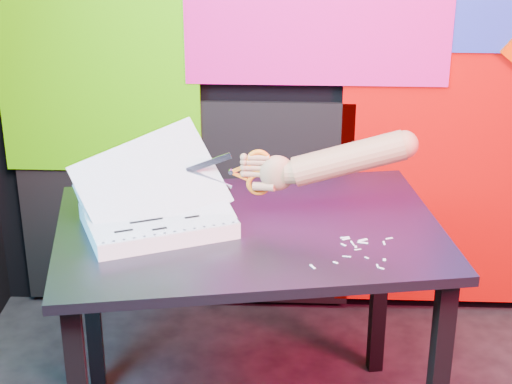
{
  "coord_description": "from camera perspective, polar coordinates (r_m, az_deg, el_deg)",
  "views": [
    {
      "loc": [
        -0.34,
        -1.56,
        1.83
      ],
      "look_at": [
        -0.43,
        0.65,
        0.87
      ],
      "focal_mm": 60.0,
      "sensor_mm": 36.0,
      "label": 1
    }
  ],
  "objects": [
    {
      "name": "printout_stack",
      "position": [
        2.47,
        -6.59,
        -1.77
      ],
      "size": [
        0.5,
        0.43,
        0.3
      ],
      "rotation": [
        0.0,
        0.0,
        0.4
      ],
      "color": "beige",
      "rests_on": "work_table"
    },
    {
      "name": "room",
      "position": [
        1.66,
        14.13,
        6.01
      ],
      "size": [
        3.01,
        3.01,
        2.71
      ],
      "color": "black",
      "rests_on": "ground"
    },
    {
      "name": "backdrop",
      "position": [
        3.17,
        9.68,
        7.17
      ],
      "size": [
        2.88,
        0.05,
        2.08
      ],
      "color": "#C10806",
      "rests_on": "ground"
    },
    {
      "name": "work_table",
      "position": [
        2.52,
        -0.44,
        -4.4
      ],
      "size": [
        1.22,
        0.92,
        0.75
      ],
      "rotation": [
        0.0,
        0.0,
        0.17
      ],
      "color": "black",
      "rests_on": "ground"
    },
    {
      "name": "paper_clippings",
      "position": [
        2.37,
        6.81,
        -3.75
      ],
      "size": [
        0.24,
        0.2,
        0.0
      ],
      "color": "silver",
      "rests_on": "work_table"
    },
    {
      "name": "hand_forearm",
      "position": [
        2.45,
        5.4,
        2.09
      ],
      "size": [
        0.49,
        0.09,
        0.19
      ],
      "rotation": [
        0.0,
        0.0,
        -0.02
      ],
      "color": "#A1614B",
      "rests_on": "work_table"
    },
    {
      "name": "scissors",
      "position": [
        2.47,
        -0.23,
        1.31
      ],
      "size": [
        0.25,
        0.02,
        0.14
      ],
      "rotation": [
        0.0,
        0.0,
        -0.02
      ],
      "color": "#A7ACBF",
      "rests_on": "printout_stack"
    }
  ]
}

